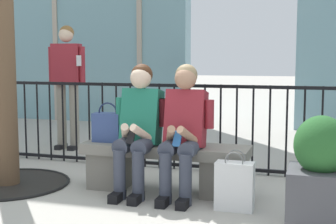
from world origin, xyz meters
name	(u,v)px	position (x,y,z in m)	size (l,w,h in m)	color
ground_plane	(165,191)	(0.00, 0.00, 0.00)	(60.00, 60.00, 0.00)	#B2ADA3
stone_bench	(165,163)	(0.00, 0.00, 0.27)	(1.60, 0.44, 0.45)	gray
seated_person_with_phone	(139,125)	(-0.22, -0.13, 0.65)	(0.52, 0.66, 1.21)	#383D4C
seated_person_companion	(183,126)	(0.22, -0.13, 0.65)	(0.52, 0.66, 1.21)	#383D4C
handbag_on_bench	(108,127)	(-0.58, -0.01, 0.60)	(0.28, 0.16, 0.39)	#33477F
shopping_bag	(235,186)	(0.73, -0.37, 0.21)	(0.32, 0.16, 0.50)	white
bystander_at_railing	(67,77)	(-1.94, 1.64, 1.00)	(0.55, 0.30, 1.71)	gray
plaza_railing	(189,127)	(0.00, 0.91, 0.50)	(7.84, 0.04, 0.98)	black
planter	(320,177)	(1.40, -0.62, 0.39)	(0.47, 0.47, 0.85)	#4C4C51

